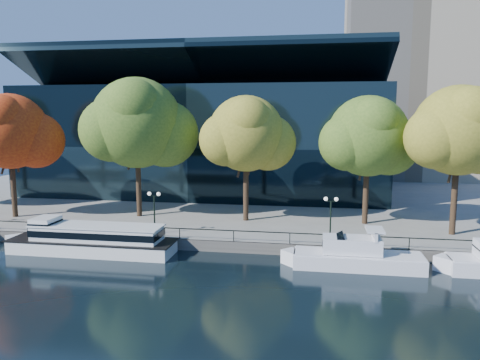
% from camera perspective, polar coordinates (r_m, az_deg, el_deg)
% --- Properties ---
extents(ground, '(160.00, 160.00, 0.00)m').
position_cam_1_polar(ground, '(40.58, -8.68, -9.62)').
color(ground, black).
rests_on(ground, ground).
extents(promenade, '(90.00, 67.08, 1.00)m').
position_cam_1_polar(promenade, '(75.01, -0.00, -0.99)').
color(promenade, slate).
rests_on(promenade, ground).
extents(railing, '(88.20, 0.08, 0.99)m').
position_cam_1_polar(railing, '(43.03, -7.38, -5.89)').
color(railing, black).
rests_on(railing, promenade).
extents(convention_building, '(50.00, 24.57, 21.43)m').
position_cam_1_polar(convention_building, '(70.48, -3.84, 4.96)').
color(convention_building, black).
rests_on(convention_building, ground).
extents(tour_boat, '(16.26, 3.63, 3.09)m').
position_cam_1_polar(tour_boat, '(43.93, -18.05, -6.78)').
color(tour_boat, silver).
rests_on(tour_boat, ground).
extents(cruiser_near, '(11.31, 2.91, 3.28)m').
position_cam_1_polar(cruiser_near, '(38.98, 13.52, -8.93)').
color(cruiser_near, white).
rests_on(cruiser_near, ground).
extents(tree_1, '(10.18, 8.35, 13.48)m').
position_cam_1_polar(tree_1, '(56.35, -26.15, 5.16)').
color(tree_1, black).
rests_on(tree_1, promenade).
extents(tree_2, '(12.31, 10.10, 15.23)m').
position_cam_1_polar(tree_2, '(52.17, -12.30, 6.58)').
color(tree_2, black).
rests_on(tree_2, promenade).
extents(tree_3, '(9.92, 8.14, 13.21)m').
position_cam_1_polar(tree_3, '(48.86, 0.92, 5.47)').
color(tree_3, black).
rests_on(tree_3, promenade).
extents(tree_4, '(10.25, 8.40, 13.15)m').
position_cam_1_polar(tree_4, '(49.19, 15.52, 4.97)').
color(tree_4, black).
rests_on(tree_4, promenade).
extents(tree_5, '(10.38, 8.51, 13.93)m').
position_cam_1_polar(tree_5, '(47.49, 25.30, 5.27)').
color(tree_5, black).
rests_on(tree_5, promenade).
extents(lamp_1, '(1.26, 0.36, 4.03)m').
position_cam_1_polar(lamp_1, '(44.64, -10.42, -2.77)').
color(lamp_1, black).
rests_on(lamp_1, promenade).
extents(lamp_2, '(1.26, 0.36, 4.03)m').
position_cam_1_polar(lamp_2, '(42.02, 11.01, -3.46)').
color(lamp_2, black).
rests_on(lamp_2, promenade).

